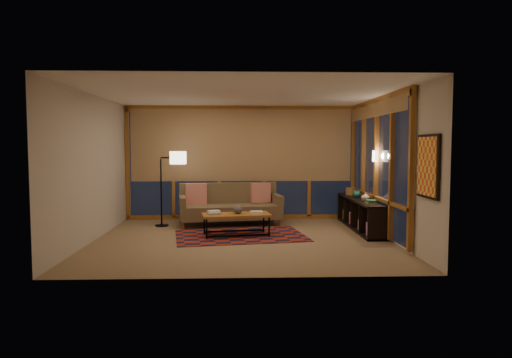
{
  "coord_description": "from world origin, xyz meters",
  "views": [
    {
      "loc": [
        -0.04,
        -8.43,
        1.74
      ],
      "look_at": [
        0.28,
        0.61,
        1.09
      ],
      "focal_mm": 32.0,
      "sensor_mm": 36.0,
      "label": 1
    }
  ],
  "objects_px": {
    "sofa": "(230,205)",
    "coffee_table": "(236,225)",
    "floor_lamp": "(161,189)",
    "bookshelf": "(360,214)"
  },
  "relations": [
    {
      "from": "sofa",
      "to": "coffee_table",
      "type": "distance_m",
      "value": 1.28
    },
    {
      "from": "sofa",
      "to": "coffee_table",
      "type": "height_order",
      "value": "sofa"
    },
    {
      "from": "bookshelf",
      "to": "sofa",
      "type": "bearing_deg",
      "value": 167.59
    },
    {
      "from": "floor_lamp",
      "to": "bookshelf",
      "type": "height_order",
      "value": "floor_lamp"
    },
    {
      "from": "sofa",
      "to": "bookshelf",
      "type": "distance_m",
      "value": 2.81
    },
    {
      "from": "sofa",
      "to": "floor_lamp",
      "type": "bearing_deg",
      "value": 173.76
    },
    {
      "from": "floor_lamp",
      "to": "coffee_table",
      "type": "bearing_deg",
      "value": -32.93
    },
    {
      "from": "sofa",
      "to": "floor_lamp",
      "type": "xyz_separation_m",
      "value": [
        -1.51,
        -0.06,
        0.37
      ]
    },
    {
      "from": "sofa",
      "to": "coffee_table",
      "type": "bearing_deg",
      "value": -92.34
    },
    {
      "from": "sofa",
      "to": "floor_lamp",
      "type": "height_order",
      "value": "floor_lamp"
    }
  ]
}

